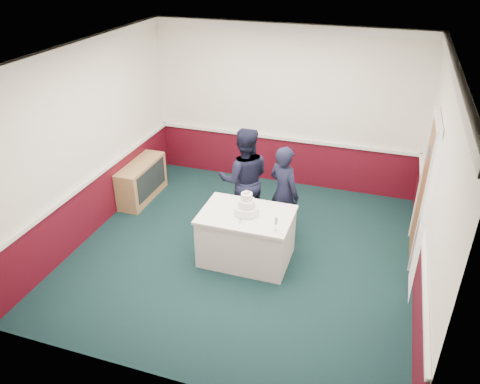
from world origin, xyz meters
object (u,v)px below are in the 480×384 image
(sideboard, at_px, (142,181))
(person_man, at_px, (244,179))
(person_woman, at_px, (284,193))
(cake_table, at_px, (246,236))
(wedding_cake, at_px, (247,207))
(champagne_flute, at_px, (276,221))
(cake_knife, at_px, (240,220))

(sideboard, distance_m, person_man, 2.15)
(person_woman, bearing_deg, cake_table, 95.32)
(wedding_cake, bearing_deg, cake_table, -90.00)
(champagne_flute, bearing_deg, wedding_cake, 150.75)
(sideboard, xyz_separation_m, champagne_flute, (2.87, -1.47, 0.58))
(person_man, bearing_deg, champagne_flute, 106.16)
(cake_table, bearing_deg, wedding_cake, 90.00)
(person_man, distance_m, person_woman, 0.68)
(cake_table, height_order, champagne_flute, champagne_flute)
(champagne_flute, bearing_deg, cake_knife, 171.42)
(cake_table, xyz_separation_m, wedding_cake, (-0.00, 0.00, 0.50))
(wedding_cake, bearing_deg, cake_knife, -98.53)
(wedding_cake, distance_m, person_woman, 0.87)
(cake_table, distance_m, wedding_cake, 0.50)
(person_man, relative_size, person_woman, 1.11)
(cake_knife, bearing_deg, sideboard, 133.54)
(sideboard, xyz_separation_m, person_woman, (2.73, -0.41, 0.43))
(person_woman, bearing_deg, person_man, 22.45)
(cake_knife, xyz_separation_m, champagne_flute, (0.53, -0.08, 0.14))
(sideboard, bearing_deg, cake_knife, -30.60)
(cake_knife, xyz_separation_m, person_woman, (0.39, 0.98, -0.01))
(sideboard, distance_m, cake_knife, 2.76)
(sideboard, height_order, wedding_cake, wedding_cake)
(cake_knife, relative_size, champagne_flute, 1.07)
(wedding_cake, height_order, cake_knife, wedding_cake)
(cake_knife, bearing_deg, cake_table, 65.61)
(cake_table, distance_m, cake_knife, 0.44)
(champagne_flute, bearing_deg, person_woman, 97.63)
(person_man, bearing_deg, sideboard, -27.83)
(wedding_cake, distance_m, champagne_flute, 0.57)
(person_man, bearing_deg, cake_table, 90.65)
(wedding_cake, xyz_separation_m, cake_knife, (-0.03, -0.20, -0.11))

